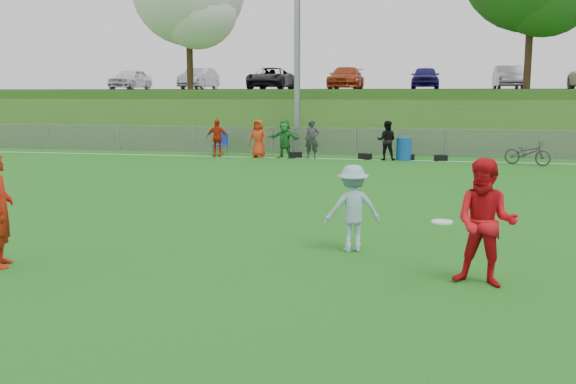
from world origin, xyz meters
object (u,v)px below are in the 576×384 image
(player_red_center, at_px, (486,223))
(bicycle, at_px, (528,153))
(player_blue, at_px, (353,208))
(frisbee, at_px, (442,222))
(recycling_bin, at_px, (404,149))

(player_red_center, height_order, bicycle, player_red_center)
(player_blue, relative_size, frisbee, 5.33)
(player_red_center, xyz_separation_m, bicycle, (3.15, 17.34, -0.47))
(player_red_center, relative_size, player_blue, 1.21)
(player_blue, height_order, frisbee, player_blue)
(player_blue, xyz_separation_m, recycling_bin, (0.39, 16.48, -0.31))
(player_red_center, xyz_separation_m, recycling_bin, (-1.77, 18.19, -0.47))
(recycling_bin, distance_m, bicycle, 4.99)
(recycling_bin, bearing_deg, frisbee, -86.59)
(frisbee, xyz_separation_m, bicycle, (3.80, 18.04, -0.60))
(recycling_bin, xyz_separation_m, bicycle, (4.92, -0.85, 0.00))
(player_blue, distance_m, recycling_bin, 16.49)
(player_blue, bearing_deg, player_red_center, 121.66)
(bicycle, bearing_deg, player_blue, -170.89)
(player_blue, height_order, recycling_bin, player_blue)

